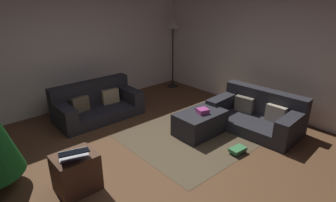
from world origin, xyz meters
name	(u,v)px	position (x,y,z in m)	size (l,w,h in m)	color
ground_plane	(159,168)	(0.00, 0.00, 0.00)	(6.40, 6.40, 0.00)	brown
rear_partition	(63,49)	(0.00, 3.14, 1.30)	(6.40, 0.12, 2.60)	silver
corner_partition	(278,52)	(3.14, 0.00, 1.30)	(0.12, 6.40, 2.60)	silver
couch_left	(96,104)	(0.20, 2.25, 0.27)	(1.70, 0.86, 0.72)	#26262B
couch_right	(257,114)	(2.26, -0.22, 0.26)	(1.06, 1.67, 0.70)	#26262B
ottoman	(200,123)	(1.25, 0.33, 0.21)	(0.92, 0.58, 0.42)	#26262B
gift_box	(203,111)	(1.26, 0.28, 0.46)	(0.19, 0.17, 0.08)	#B23F8C
tv_remote	(199,110)	(1.29, 0.41, 0.43)	(0.05, 0.16, 0.02)	black
side_table	(76,172)	(-1.09, 0.34, 0.26)	(0.52, 0.44, 0.51)	#4C3323
laptop	(74,154)	(-1.11, 0.28, 0.57)	(0.45, 0.48, 0.18)	silver
book_stack	(238,150)	(1.21, -0.54, 0.05)	(0.30, 0.20, 0.10)	#387A47
corner_lamp	(173,29)	(2.72, 2.68, 1.54)	(0.36, 0.36, 1.81)	black
area_rug	(199,133)	(1.25, 0.33, 0.00)	(2.60, 2.00, 0.01)	brown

